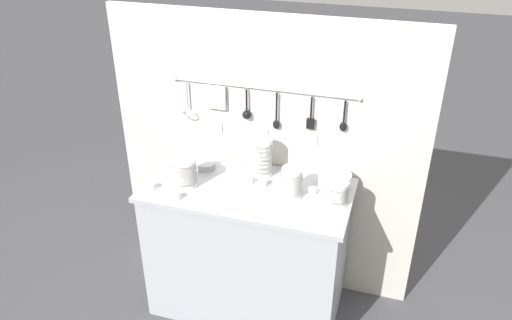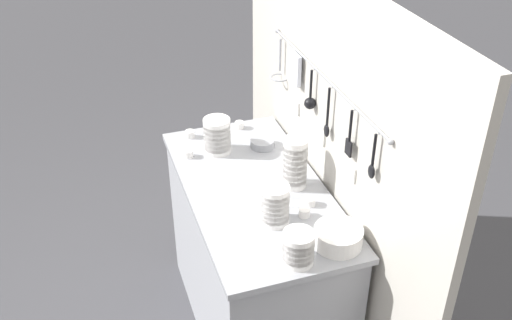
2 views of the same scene
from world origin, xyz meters
name	(u,v)px [view 2 (image 2 of 2)]	position (x,y,z in m)	size (l,w,h in m)	color
counter	(255,261)	(0.00, 0.00, 0.47)	(1.26, 0.63, 0.93)	#9EA0A8
back_wall	(324,170)	(0.00, 0.35, 0.96)	(2.06, 0.11, 1.91)	#BCB7AD
bowl_stack_tall_left	(275,205)	(0.27, 0.00, 1.03)	(0.12, 0.12, 0.19)	white
bowl_stack_wide_centre	(295,163)	(0.04, 0.18, 1.06)	(0.11, 0.11, 0.25)	white
bowl_stack_short_front	(297,248)	(0.54, 0.00, 1.01)	(0.13, 0.13, 0.14)	white
bowl_stack_nested_right	(217,136)	(-0.37, -0.08, 1.03)	(0.14, 0.14, 0.19)	white
plate_stack	(338,237)	(0.49, 0.20, 0.97)	(0.20, 0.20, 0.08)	white
steel_mixing_bowl	(262,143)	(-0.34, 0.15, 0.95)	(0.13, 0.13, 0.04)	#93969E
cup_front_left	(304,213)	(0.28, 0.14, 0.95)	(0.05, 0.05, 0.04)	white
cup_mid_row	(272,191)	(0.08, 0.06, 0.95)	(0.05, 0.05, 0.04)	white
cup_by_caddy	(310,202)	(0.21, 0.19, 0.95)	(0.05, 0.05, 0.04)	white
cup_edge_far	(239,125)	(-0.56, 0.10, 0.95)	(0.05, 0.05, 0.04)	white
cup_centre	(266,180)	(-0.01, 0.06, 0.95)	(0.05, 0.05, 0.04)	white
cup_edge_near	(190,134)	(-0.55, -0.18, 0.95)	(0.05, 0.05, 0.04)	white
cup_beside_plates	(297,232)	(0.39, 0.06, 0.95)	(0.05, 0.05, 0.04)	white
cup_back_left	(188,154)	(-0.36, -0.23, 0.95)	(0.05, 0.05, 0.04)	white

